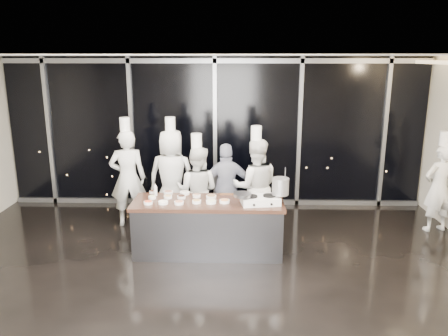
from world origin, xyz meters
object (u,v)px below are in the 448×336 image
object	(u,v)px
chef_right	(255,186)
chef_side	(439,187)
stock_pot	(280,186)
chef_center	(197,190)
stove	(260,200)
chef_left	(172,177)
guest	(227,188)
chef_far_left	(128,177)
demo_counter	(208,227)
frying_pan	(242,195)

from	to	relation	value
chef_right	chef_side	size ratio (longest dim) A/B	1.06
stock_pot	chef_center	distance (m)	1.69
stove	chef_left	world-z (taller)	chef_left
chef_right	guest	bearing A→B (deg)	-11.24
chef_far_left	stock_pot	bearing A→B (deg)	144.82
chef_left	chef_side	distance (m)	4.99
demo_counter	chef_right	xyz separation A→B (m)	(0.81, 0.87, 0.44)
frying_pan	chef_right	distance (m)	1.08
chef_far_left	chef_center	bearing A→B (deg)	152.76
demo_counter	frying_pan	xyz separation A→B (m)	(0.55, -0.16, 0.61)
stock_pot	demo_counter	bearing A→B (deg)	177.57
chef_side	guest	bearing A→B (deg)	-13.71
demo_counter	chef_left	bearing A→B (deg)	120.88
chef_left	chef_center	xyz separation A→B (m)	(0.53, -0.50, -0.11)
chef_left	chef_right	distance (m)	1.65
demo_counter	chef_right	bearing A→B (deg)	47.06
stove	frying_pan	distance (m)	0.32
chef_far_left	chef_right	world-z (taller)	chef_far_left
frying_pan	chef_side	distance (m)	3.86
chef_left	guest	xyz separation A→B (m)	(1.07, -0.37, -0.11)
frying_pan	demo_counter	bearing A→B (deg)	154.43
stock_pot	stove	bearing A→B (deg)	-169.57
chef_far_left	stove	bearing A→B (deg)	140.96
demo_counter	chef_side	xyz separation A→B (m)	(4.20, 1.08, 0.40)
chef_center	chef_right	bearing A→B (deg)	-164.96
stock_pot	chef_left	distance (m)	2.38
chef_center	chef_side	distance (m)	4.45
stove	chef_center	distance (m)	1.43
stove	frying_pan	size ratio (longest dim) A/B	1.25
chef_far_left	chef_center	size ratio (longest dim) A/B	1.12
chef_right	chef_side	world-z (taller)	chef_right
chef_far_left	chef_right	xyz separation A→B (m)	(2.41, -0.34, -0.05)
frying_pan	chef_center	world-z (taller)	chef_center
chef_left	chef_right	size ratio (longest dim) A/B	1.05
stove	stock_pot	size ratio (longest dim) A/B	2.42
stove	chef_right	world-z (taller)	chef_right
chef_far_left	guest	world-z (taller)	chef_far_left
chef_left	chef_center	world-z (taller)	chef_left
chef_far_left	chef_side	size ratio (longest dim) A/B	1.11
stove	chef_center	bearing A→B (deg)	130.91
chef_far_left	chef_right	distance (m)	2.44
chef_side	chef_right	bearing A→B (deg)	-12.22
stove	chef_center	xyz separation A→B (m)	(-1.09, 0.92, -0.13)
chef_far_left	guest	bearing A→B (deg)	161.07
stove	frying_pan	bearing A→B (deg)	-178.69
demo_counter	stock_pot	size ratio (longest dim) A/B	9.12
demo_counter	stove	size ratio (longest dim) A/B	3.78
chef_right	chef_side	bearing A→B (deg)	179.96
demo_counter	chef_far_left	xyz separation A→B (m)	(-1.61, 1.21, 0.50)
chef_side	chef_center	bearing A→B (deg)	-12.28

